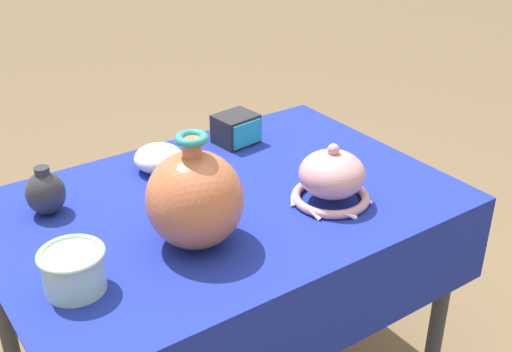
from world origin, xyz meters
The scene contains 8 objects.
display_table centered at (0.00, -0.02, 0.62)m, with size 1.13×0.77×0.69m.
vase_tall_bulbous centered at (-0.15, -0.13, 0.80)m, with size 0.21×0.21×0.26m.
vase_dome_bell centered at (0.22, -0.16, 0.76)m, with size 0.20×0.21×0.16m.
mosaic_tile_box centered at (0.21, 0.26, 0.74)m, with size 0.13×0.11×0.09m.
jar_round_charcoal centered at (-0.37, 0.18, 0.75)m, with size 0.09×0.09×0.12m.
pot_squat_slate centered at (-0.05, 0.04, 0.73)m, with size 0.10×0.10×0.07m, color slate.
bowl_shallow_ivory centered at (-0.05, 0.23, 0.73)m, with size 0.13×0.13×0.07m, color white.
cup_wide_celadon centered at (-0.43, -0.14, 0.74)m, with size 0.13×0.13×0.09m.
Camera 1 is at (-0.72, -1.18, 1.49)m, focal length 45.00 mm.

